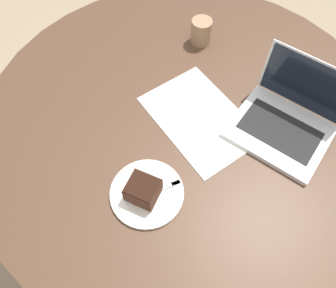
% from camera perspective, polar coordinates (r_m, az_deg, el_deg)
% --- Properties ---
extents(ground_plane, '(12.00, 12.00, 0.00)m').
position_cam_1_polar(ground_plane, '(1.77, 2.02, -8.72)').
color(ground_plane, gray).
extents(dining_table, '(1.40, 1.40, 0.74)m').
position_cam_1_polar(dining_table, '(1.19, 2.96, 2.81)').
color(dining_table, '#4C3323').
rests_on(dining_table, ground_plane).
extents(paper_document, '(0.45, 0.40, 0.00)m').
position_cam_1_polar(paper_document, '(1.10, 5.55, 4.54)').
color(paper_document, white).
rests_on(paper_document, dining_table).
extents(plate, '(0.22, 0.22, 0.01)m').
position_cam_1_polar(plate, '(0.97, -3.69, -8.54)').
color(plate, silver).
rests_on(plate, dining_table).
extents(cake_slice, '(0.12, 0.12, 0.07)m').
position_cam_1_polar(cake_slice, '(0.93, -4.38, -7.98)').
color(cake_slice, '#472619').
rests_on(cake_slice, plate).
extents(fork, '(0.06, 0.17, 0.00)m').
position_cam_1_polar(fork, '(0.96, -1.53, -7.94)').
color(fork, silver).
rests_on(fork, plate).
extents(coffee_glass, '(0.08, 0.08, 0.10)m').
position_cam_1_polar(coffee_glass, '(1.32, 5.78, 18.91)').
color(coffee_glass, '#997556').
rests_on(coffee_glass, dining_table).
extents(laptop, '(0.39, 0.39, 0.22)m').
position_cam_1_polar(laptop, '(1.12, 19.86, 3.87)').
color(laptop, silver).
rests_on(laptop, dining_table).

